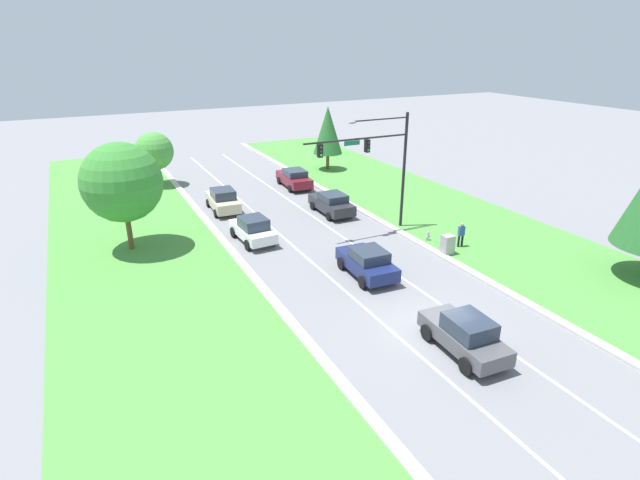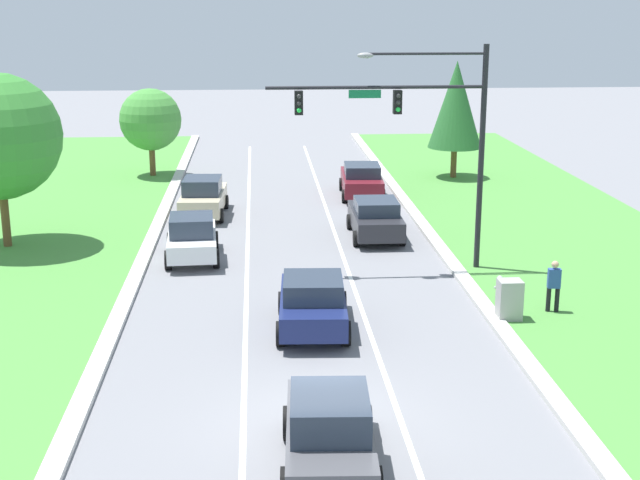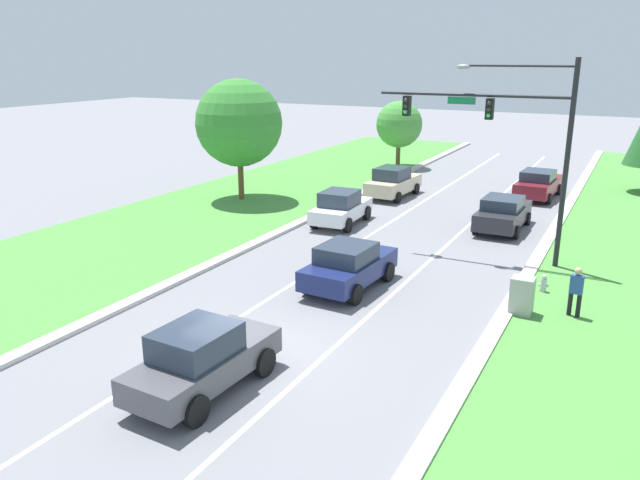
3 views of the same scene
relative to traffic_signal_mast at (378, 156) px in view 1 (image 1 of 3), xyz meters
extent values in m
plane|color=slate|center=(-4.27, -11.98, -5.26)|extent=(160.00, 160.00, 0.00)
cube|color=beige|center=(1.38, -11.98, -5.19)|extent=(0.50, 90.00, 0.15)
cube|color=beige|center=(-9.92, -11.98, -5.19)|extent=(0.50, 90.00, 0.15)
cube|color=#4C8E3D|center=(6.63, -11.98, -5.22)|extent=(10.00, 90.00, 0.08)
cube|color=#4C8E3D|center=(-15.17, -11.98, -5.22)|extent=(10.00, 90.00, 0.08)
cube|color=white|center=(-6.07, -11.98, -5.26)|extent=(0.14, 81.00, 0.01)
cube|color=white|center=(-2.47, -11.98, -5.26)|extent=(0.14, 81.00, 0.01)
cylinder|color=black|center=(2.14, 0.01, -1.31)|extent=(0.20, 0.20, 7.91)
cylinder|color=black|center=(-1.59, 0.01, 1.22)|extent=(7.46, 0.12, 0.12)
cube|color=#147042|center=(-1.96, 0.01, 1.00)|extent=(1.10, 0.04, 0.28)
cylinder|color=black|center=(0.09, 0.01, 2.33)|extent=(4.11, 0.09, 0.09)
ellipsoid|color=gray|center=(-1.96, 0.01, 2.28)|extent=(0.56, 0.28, 0.20)
cube|color=black|center=(-0.84, 0.01, 0.72)|extent=(0.28, 0.32, 0.80)
sphere|color=#2D2D2D|center=(-0.84, -0.16, 0.95)|extent=(0.16, 0.16, 0.16)
sphere|color=#2D2D2D|center=(-0.84, -0.16, 0.72)|extent=(0.16, 0.16, 0.16)
sphere|color=#23D647|center=(-0.84, -0.16, 0.49)|extent=(0.16, 0.16, 0.16)
cube|color=black|center=(-4.20, 0.01, 0.72)|extent=(0.28, 0.32, 0.80)
sphere|color=#2D2D2D|center=(-4.20, -0.16, 0.95)|extent=(0.16, 0.16, 0.16)
sphere|color=#2D2D2D|center=(-4.20, -0.16, 0.72)|extent=(0.16, 0.16, 0.16)
sphere|color=#23D647|center=(-4.20, -0.16, 0.49)|extent=(0.16, 0.16, 0.16)
cube|color=white|center=(-8.10, 2.06, -4.59)|extent=(1.97, 4.22, 0.65)
cube|color=#283342|center=(-8.09, 1.81, -3.91)|extent=(1.67, 1.94, 0.70)
cylinder|color=black|center=(-7.32, 3.38, -4.91)|extent=(0.28, 0.71, 0.70)
cylinder|color=black|center=(-9.02, 3.29, -4.91)|extent=(0.28, 0.71, 0.70)
cylinder|color=black|center=(-7.18, 0.82, -4.91)|extent=(0.28, 0.71, 0.70)
cylinder|color=black|center=(-8.88, 0.73, -4.91)|extent=(0.28, 0.71, 0.70)
cube|color=#4C4C51|center=(-4.29, -13.71, -4.56)|extent=(1.95, 4.34, 0.67)
cube|color=#283342|center=(-4.30, -13.96, -3.87)|extent=(1.66, 2.00, 0.71)
cylinder|color=black|center=(-3.37, -12.43, -4.89)|extent=(0.28, 0.76, 0.75)
cylinder|color=black|center=(-5.07, -12.35, -4.89)|extent=(0.28, 0.76, 0.75)
cylinder|color=black|center=(-3.51, -15.07, -4.89)|extent=(0.28, 0.76, 0.75)
cylinder|color=black|center=(-5.21, -14.98, -4.89)|extent=(0.28, 0.76, 0.75)
cube|color=maroon|center=(-0.52, 12.60, -4.57)|extent=(2.09, 4.73, 0.76)
cube|color=#283342|center=(-0.54, 12.32, -3.91)|extent=(1.78, 2.17, 0.56)
cylinder|color=black|center=(0.46, 13.99, -4.95)|extent=(0.27, 0.64, 0.63)
cylinder|color=black|center=(-1.36, 14.08, -4.95)|extent=(0.27, 0.64, 0.63)
cylinder|color=black|center=(0.31, 11.11, -4.95)|extent=(0.27, 0.64, 0.63)
cylinder|color=black|center=(-1.50, 11.21, -4.95)|extent=(0.27, 0.64, 0.63)
cube|color=beige|center=(-8.06, 9.00, -4.56)|extent=(1.99, 4.50, 0.77)
cube|color=#283342|center=(-8.07, 8.73, -3.84)|extent=(1.70, 2.07, 0.68)
cylinder|color=black|center=(-7.12, 10.33, -4.95)|extent=(0.27, 0.64, 0.63)
cylinder|color=black|center=(-8.86, 10.41, -4.95)|extent=(0.27, 0.64, 0.63)
cylinder|color=black|center=(-7.26, 7.59, -4.95)|extent=(0.27, 0.64, 0.63)
cylinder|color=black|center=(-9.00, 7.67, -4.95)|extent=(0.27, 0.64, 0.63)
cube|color=navy|center=(-4.10, -5.63, -4.56)|extent=(2.09, 4.30, 0.70)
cube|color=#283342|center=(-4.12, -5.88, -3.91)|extent=(1.78, 1.98, 0.60)
cylinder|color=black|center=(-3.12, -4.37, -4.91)|extent=(0.28, 0.72, 0.71)
cylinder|color=black|center=(-4.95, -4.28, -4.91)|extent=(0.28, 0.72, 0.71)
cylinder|color=black|center=(-3.25, -6.98, -4.91)|extent=(0.28, 0.72, 0.71)
cylinder|color=black|center=(-5.09, -6.88, -4.91)|extent=(0.28, 0.72, 0.71)
cube|color=#28282D|center=(-0.89, 4.73, -4.58)|extent=(1.90, 4.49, 0.75)
cube|color=#283342|center=(-0.89, 4.46, -3.93)|extent=(1.68, 2.03, 0.55)
cylinder|color=black|center=(0.03, 6.11, -4.95)|extent=(0.25, 0.63, 0.63)
cylinder|color=black|center=(-1.78, 6.13, -4.95)|extent=(0.25, 0.63, 0.63)
cylinder|color=black|center=(0.00, 3.34, -4.95)|extent=(0.25, 0.63, 0.63)
cylinder|color=black|center=(-1.81, 3.36, -4.95)|extent=(0.25, 0.63, 0.63)
cube|color=#9E9E99|center=(1.80, -5.39, -4.62)|extent=(0.70, 0.60, 1.28)
cylinder|color=black|center=(3.19, -4.83, -4.84)|extent=(0.14, 0.14, 0.84)
cylinder|color=black|center=(3.45, -4.86, -4.84)|extent=(0.14, 0.14, 0.84)
cube|color=#2D4C99|center=(3.32, -4.84, -4.12)|extent=(0.40, 0.26, 0.60)
sphere|color=tan|center=(3.32, -4.84, -3.68)|extent=(0.22, 0.22, 0.22)
cylinder|color=#B7B7BC|center=(2.15, -3.07, -4.99)|extent=(0.20, 0.20, 0.55)
sphere|color=#B7B7BC|center=(2.15, -3.07, -4.65)|extent=(0.18, 0.18, 0.18)
cylinder|color=#B7B7BC|center=(2.03, -3.07, -4.96)|extent=(0.10, 0.09, 0.09)
cylinder|color=#B7B7BC|center=(2.27, -3.07, -4.96)|extent=(0.10, 0.09, 0.09)
cylinder|color=brown|center=(-15.40, 4.13, -3.98)|extent=(0.32, 0.32, 2.56)
sphere|color=#388433|center=(-15.40, 4.13, -0.90)|extent=(4.80, 4.80, 4.80)
cylinder|color=brown|center=(4.97, 16.72, -4.41)|extent=(0.32, 0.32, 1.70)
cone|color=#28662D|center=(4.97, 16.72, -1.27)|extent=(2.87, 2.87, 4.59)
cylinder|color=brown|center=(-11.33, 18.44, -4.32)|extent=(0.32, 0.32, 1.88)
sphere|color=#47933D|center=(-11.33, 18.44, -2.13)|extent=(3.33, 3.33, 3.33)
camera|label=1|loc=(-17.65, -27.02, 7.12)|focal=28.00mm
camera|label=2|loc=(-5.67, -30.12, 4.03)|focal=50.00mm
camera|label=3|loc=(4.61, -24.65, 2.75)|focal=35.00mm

